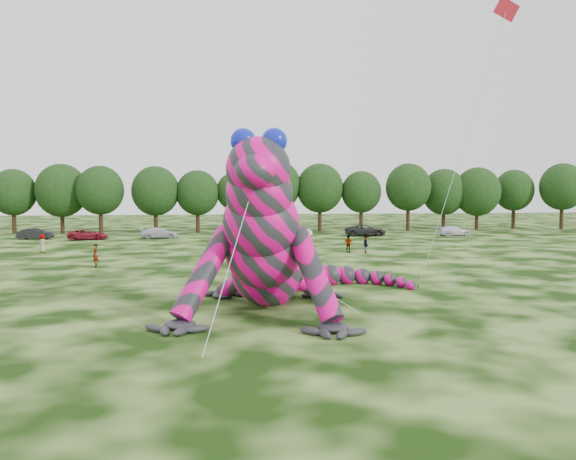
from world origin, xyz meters
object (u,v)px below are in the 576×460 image
Objects in this scene: car_4 at (232,232)px; car_6 at (365,230)px; tree_16 at (514,199)px; tree_17 at (562,196)px; tree_6 at (100,200)px; flying_kite at (499,32)px; car_5 at (294,231)px; tree_7 at (155,200)px; tree_12 at (361,201)px; tree_5 at (62,199)px; tree_13 at (408,197)px; tree_11 at (320,197)px; spectator_2 at (366,243)px; spectator_4 at (42,243)px; tree_15 at (477,198)px; spectator_0 at (95,256)px; spectator_3 at (348,244)px; car_2 at (88,234)px; car_7 at (453,231)px; tree_8 at (198,202)px; tree_4 at (14,201)px; car_1 at (35,234)px; spectator_5 at (311,257)px; tree_9 at (235,202)px; tree_14 at (444,199)px; inflatable_gecko at (269,221)px.

car_4 is 17.67m from car_6.
tree_16 is 0.91× the size of tree_17.
tree_6 is 36.79m from car_6.
car_5 is at bearing 96.46° from flying_kite.
tree_7 is 2.51× the size of car_4.
tree_6 is at bearing -178.39° from tree_12.
tree_5 is 0.97× the size of tree_13.
tree_11 reaches higher than tree_7.
spectator_2 is 1.04× the size of spectator_4.
tree_15 is (18.46, 0.03, 0.33)m from tree_12.
tree_5 reaches higher than tree_16.
tree_17 is at bearing -0.13° from tree_7.
spectator_0 is at bearing -124.20° from tree_11.
spectator_0 is 23.55m from spectator_3.
tree_11 reaches higher than car_4.
tree_11 reaches higher than spectator_0.
car_4 is at bearing -83.41° from car_2.
spectator_0 is at bearing 116.15° from car_7.
flying_kite is at bearing -126.98° from tree_17.
spectator_4 is 1.08× the size of spectator_3.
tree_8 is at bearing 34.33° from spectator_2.
car_5 is (-43.52, -8.40, -4.40)m from tree_17.
car_1 is at bearing -60.48° from tree_4.
car_1 is at bearing 179.52° from spectator_0.
spectator_4 is at bearing 173.81° from car_2.
tree_5 is 25.55m from car_4.
car_1 is at bearing 8.79° from spectator_3.
spectator_4 is (-32.43, -25.36, -4.13)m from tree_11.
tree_6 is 63.06m from tree_16.
tree_13 is at bearing -22.26° from spectator_2.
spectator_0 is at bearing 110.60° from spectator_2.
tree_4 is at bearing -179.08° from spectator_0.
car_7 is 37.83m from spectator_5.
tree_9 is 4.92× the size of spectator_5.
spectator_5 is (-28.32, -40.71, -3.82)m from tree_14.
tree_7 is at bearing -179.50° from tree_13.
spectator_2 reaches higher than car_1.
tree_15 is 1.03× the size of tree_16.
tree_16 reaches higher than spectator_4.
tree_16 is (32.16, 54.06, -9.97)m from flying_kite.
tree_7 is at bearing -57.86° from car_1.
tree_11 is at bearing 120.84° from spectator_0.
tree_17 is 49.06m from spectator_2.
spectator_5 is (4.56, 12.92, -3.52)m from inflatable_gecko.
tree_17 is 2.27× the size of car_7.
tree_11 reaches higher than spectator_5.
tree_9 is at bearing 35.67° from car_5.
car_6 is at bearing -17.25° from tree_7.
tree_13 is 1.05× the size of tree_15.
tree_7 is 1.76× the size of car_6.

